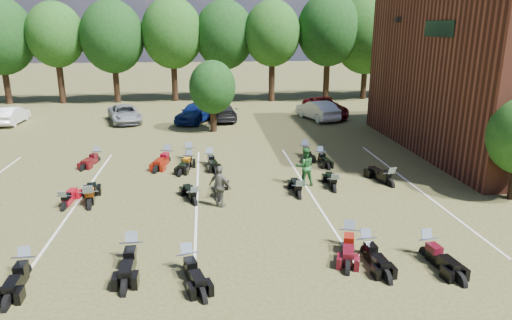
{
  "coord_description": "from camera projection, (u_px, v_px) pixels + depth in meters",
  "views": [
    {
      "loc": [
        -2.5,
        -16.03,
        7.15
      ],
      "look_at": [
        -0.27,
        4.0,
        1.2
      ],
      "focal_mm": 32.0,
      "sensor_mm": 36.0,
      "label": 1
    }
  ],
  "objects": [
    {
      "name": "ground",
      "position": [
        274.0,
        219.0,
        17.57
      ],
      "size": [
        160.0,
        160.0,
        0.0
      ],
      "primitive_type": "plane",
      "color": "brown",
      "rests_on": "ground"
    },
    {
      "name": "car_1",
      "position": [
        11.0,
        115.0,
        34.33
      ],
      "size": [
        1.42,
        4.05,
        1.33
      ],
      "primitive_type": "imported",
      "rotation": [
        0.0,
        0.0,
        3.14
      ],
      "color": "silver",
      "rests_on": "ground"
    },
    {
      "name": "car_2",
      "position": [
        125.0,
        114.0,
        34.95
      ],
      "size": [
        3.38,
        5.09,
        1.3
      ],
      "primitive_type": "imported",
      "rotation": [
        0.0,
        0.0,
        0.28
      ],
      "color": "gray",
      "rests_on": "ground"
    },
    {
      "name": "car_3",
      "position": [
        221.0,
        112.0,
        35.75
      ],
      "size": [
        2.49,
        4.84,
        1.34
      ],
      "primitive_type": "imported",
      "rotation": [
        0.0,
        0.0,
        3.28
      ],
      "color": "black",
      "rests_on": "ground"
    },
    {
      "name": "car_4",
      "position": [
        196.0,
        112.0,
        34.97
      ],
      "size": [
        3.55,
        4.87,
        1.54
      ],
      "primitive_type": "imported",
      "rotation": [
        0.0,
        0.0,
        -0.43
      ],
      "color": "navy",
      "rests_on": "ground"
    },
    {
      "name": "car_5",
      "position": [
        317.0,
        110.0,
        35.95
      ],
      "size": [
        2.78,
        4.82,
        1.5
      ],
      "primitive_type": "imported",
      "rotation": [
        0.0,
        0.0,
        3.42
      ],
      "color": "silver",
      "rests_on": "ground"
    },
    {
      "name": "car_6",
      "position": [
        325.0,
        107.0,
        37.04
      ],
      "size": [
        2.91,
        5.72,
        1.55
      ],
      "primitive_type": "imported",
      "rotation": [
        0.0,
        0.0,
        0.06
      ],
      "color": "#510408",
      "rests_on": "ground"
    },
    {
      "name": "car_7",
      "position": [
        422.0,
        105.0,
        37.86
      ],
      "size": [
        2.78,
        5.61,
        1.57
      ],
      "primitive_type": "imported",
      "rotation": [
        0.0,
        0.0,
        3.03
      ],
      "color": "#343337",
      "rests_on": "ground"
    },
    {
      "name": "person_green",
      "position": [
        305.0,
        166.0,
        21.06
      ],
      "size": [
        0.91,
        0.72,
        1.8
      ],
      "primitive_type": "imported",
      "rotation": [
        0.0,
        0.0,
        3.19
      ],
      "color": "#25642B",
      "rests_on": "ground"
    },
    {
      "name": "person_grey",
      "position": [
        220.0,
        187.0,
        18.51
      ],
      "size": [
        1.09,
        0.93,
        1.75
      ],
      "primitive_type": "imported",
      "rotation": [
        0.0,
        0.0,
        2.54
      ],
      "color": "#605D52",
      "rests_on": "ground"
    },
    {
      "name": "motorcycle_0",
      "position": [
        27.0,
        275.0,
        13.58
      ],
      "size": [
        0.83,
        2.26,
        1.24
      ],
      "primitive_type": null,
      "rotation": [
        0.0,
        0.0,
        0.05
      ],
      "color": "black",
      "rests_on": "ground"
    },
    {
      "name": "motorcycle_2",
      "position": [
        133.0,
        261.0,
        14.4
      ],
      "size": [
        0.8,
        2.4,
        1.33
      ],
      "primitive_type": null,
      "rotation": [
        0.0,
        0.0,
        0.02
      ],
      "color": "black",
      "rests_on": "ground"
    },
    {
      "name": "motorcycle_3",
      "position": [
        188.0,
        271.0,
        13.81
      ],
      "size": [
        1.29,
        2.31,
        1.23
      ],
      "primitive_type": null,
      "rotation": [
        0.0,
        0.0,
        0.29
      ],
      "color": "black",
      "rests_on": "ground"
    },
    {
      "name": "motorcycle_4",
      "position": [
        365.0,
        255.0,
        14.8
      ],
      "size": [
        0.81,
        2.22,
        1.22
      ],
      "primitive_type": null,
      "rotation": [
        0.0,
        0.0,
        0.05
      ],
      "color": "black",
      "rests_on": "ground"
    },
    {
      "name": "motorcycle_5",
      "position": [
        426.0,
        256.0,
        14.7
      ],
      "size": [
        1.01,
        2.34,
        1.26
      ],
      "primitive_type": null,
      "rotation": [
        0.0,
        0.0,
        0.13
      ],
      "color": "black",
      "rests_on": "ground"
    },
    {
      "name": "motorcycle_6",
      "position": [
        348.0,
        247.0,
        15.36
      ],
      "size": [
        1.4,
        2.39,
        1.27
      ],
      "primitive_type": null,
      "rotation": [
        0.0,
        0.0,
        -0.32
      ],
      "color": "#4C0A13",
      "rests_on": "ground"
    },
    {
      "name": "motorcycle_7",
      "position": [
        65.0,
        209.0,
        18.51
      ],
      "size": [
        0.72,
        2.04,
        1.12
      ],
      "primitive_type": null,
      "rotation": [
        0.0,
        0.0,
        3.1
      ],
      "color": "maroon",
      "rests_on": "ground"
    },
    {
      "name": "motorcycle_8",
      "position": [
        90.0,
        208.0,
        18.65
      ],
      "size": [
        1.16,
        2.58,
        1.38
      ],
      "primitive_type": null,
      "rotation": [
        0.0,
        0.0,
        3.29
      ],
      "color": "black",
      "rests_on": "ground"
    },
    {
      "name": "motorcycle_9",
      "position": [
        195.0,
        204.0,
        19.04
      ],
      "size": [
        1.18,
        2.13,
        1.13
      ],
      "primitive_type": null,
      "rotation": [
        0.0,
        0.0,
        3.42
      ],
      "color": "black",
      "rests_on": "ground"
    },
    {
      "name": "motorcycle_10",
      "position": [
        219.0,
        199.0,
        19.54
      ],
      "size": [
        0.94,
        2.2,
        1.19
      ],
      "primitive_type": null,
      "rotation": [
        0.0,
        0.0,
        3.02
      ],
      "color": "black",
      "rests_on": "ground"
    },
    {
      "name": "motorcycle_11",
      "position": [
        334.0,
        191.0,
        20.53
      ],
      "size": [
        0.83,
        2.14,
        1.17
      ],
      "primitive_type": null,
      "rotation": [
        0.0,
        0.0,
        3.06
      ],
      "color": "black",
      "rests_on": "ground"
    },
    {
      "name": "motorcycle_12",
      "position": [
        299.0,
        198.0,
        19.73
      ],
      "size": [
        0.7,
        2.07,
        1.14
      ],
      "primitive_type": null,
      "rotation": [
        0.0,
        0.0,
        3.12
      ],
      "color": "black",
      "rests_on": "ground"
    },
    {
      "name": "motorcycle_13",
      "position": [
        389.0,
        186.0,
        21.19
      ],
      "size": [
        1.25,
        2.42,
        1.29
      ],
      "primitive_type": null,
      "rotation": [
        0.0,
        0.0,
        3.37
      ],
      "color": "black",
      "rests_on": "ground"
    },
    {
      "name": "motorcycle_14",
      "position": [
        97.0,
        162.0,
        24.93
      ],
      "size": [
        1.17,
        2.21,
        1.18
      ],
      "primitive_type": null,
      "rotation": [
        0.0,
        0.0,
        -0.25
      ],
      "color": "#480A0E",
      "rests_on": "ground"
    },
    {
      "name": "motorcycle_15",
      "position": [
        168.0,
        162.0,
        24.81
      ],
      "size": [
        1.36,
        2.53,
        1.35
      ],
      "primitive_type": null,
      "rotation": [
        0.0,
        0.0,
        -0.26
      ],
      "color": "maroon",
      "rests_on": "ground"
    },
    {
      "name": "motorcycle_16",
      "position": [
        189.0,
        159.0,
        25.41
      ],
      "size": [
        0.81,
        2.39,
        1.32
      ],
      "primitive_type": null,
      "rotation": [
        0.0,
        0.0,
        0.02
      ],
      "color": "black",
      "rests_on": "ground"
    },
    {
      "name": "motorcycle_17",
      "position": [
        189.0,
        166.0,
        24.13
      ],
      "size": [
        1.2,
        2.28,
        1.21
      ],
      "primitive_type": null,
      "rotation": [
        0.0,
        0.0,
        -0.25
      ],
      "color": "black",
      "rests_on": "ground"
    },
    {
      "name": "motorcycle_18",
      "position": [
        210.0,
        164.0,
        24.49
      ],
      "size": [
        1.05,
        2.32,
        1.24
      ],
      "primitive_type": null,
      "rotation": [
        0.0,
        0.0,
        0.16
      ],
      "color": "black",
      "rests_on": "ground"
    },
    {
      "name": "motorcycle_19",
      "position": [
        305.0,
        156.0,
        26.12
      ],
      "size": [
        0.85,
        2.28,
        1.25
      ],
      "primitive_type": null,
      "rotation": [
        0.0,
        0.0,
        -0.06
      ],
      "color": "black",
      "rests_on": "ground"
    },
    {
      "name": "motorcycle_20",
      "position": [
        320.0,
        161.0,
        25.07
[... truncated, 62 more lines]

